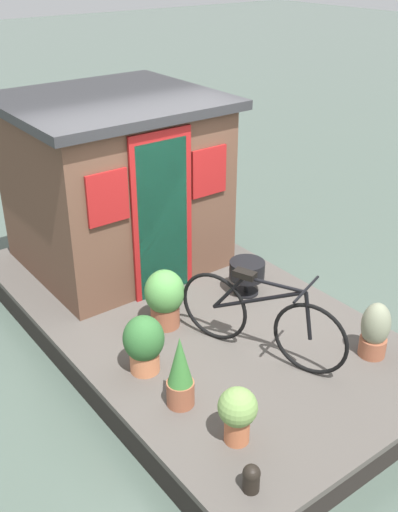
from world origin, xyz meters
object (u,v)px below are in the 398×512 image
at_px(potted_plant_basil, 238,412).
at_px(potted_plant_rosemary, 165,297).
at_px(bicycle, 260,319).
at_px(potted_plant_mint, 144,343).
at_px(potted_plant_lavender, 180,373).
at_px(houseboat_cabin, 116,182).
at_px(mooring_bollard, 251,478).
at_px(potted_plant_fern, 375,330).
at_px(charcoal_grill, 247,271).

relative_size(potted_plant_basil, potted_plant_rosemary, 0.79).
height_order(bicycle, potted_plant_mint, bicycle).
bearing_deg(potted_plant_lavender, bicycle, -82.85).
bearing_deg(potted_plant_lavender, houseboat_cabin, -19.75).
bearing_deg(mooring_bollard, potted_plant_rosemary, -18.06).
height_order(potted_plant_basil, mooring_bollard, potted_plant_basil).
bearing_deg(potted_plant_rosemary, potted_plant_basil, 164.79).
bearing_deg(mooring_bollard, potted_plant_fern, -75.50).
distance_m(potted_plant_mint, mooring_bollard, 1.58).
bearing_deg(charcoal_grill, potted_plant_rosemary, 89.06).
xyz_separation_m(potted_plant_basil, potted_plant_lavender, (0.59, 0.11, 0.04)).
height_order(potted_plant_mint, mooring_bollard, potted_plant_mint).
relative_size(potted_plant_rosemary, potted_plant_fern, 1.11).
relative_size(potted_plant_mint, potted_plant_lavender, 0.84).
xyz_separation_m(houseboat_cabin, potted_plant_mint, (-1.98, 0.91, -0.69)).
bearing_deg(bicycle, potted_plant_fern, -127.66).
bearing_deg(potted_plant_mint, bicycle, -113.81).
bearing_deg(potted_plant_mint, mooring_bollard, 175.53).
relative_size(potted_plant_rosemary, charcoal_grill, 1.59).
relative_size(potted_plant_basil, charcoal_grill, 1.25).
height_order(bicycle, potted_plant_fern, bicycle).
xyz_separation_m(potted_plant_fern, potted_plant_lavender, (0.52, 1.81, 0.05)).
relative_size(potted_plant_mint, charcoal_grill, 1.45).
relative_size(potted_plant_basil, potted_plant_lavender, 0.72).
bearing_deg(potted_plant_lavender, potted_plant_mint, -0.23).
bearing_deg(potted_plant_rosemary, charcoal_grill, -90.94).
bearing_deg(mooring_bollard, potted_plant_mint, -4.47).
bearing_deg(potted_plant_fern, potted_plant_lavender, 73.98).
bearing_deg(charcoal_grill, potted_plant_mint, 106.21).
xyz_separation_m(potted_plant_mint, potted_plant_lavender, (-0.55, 0.00, 0.02)).
xyz_separation_m(bicycle, potted_plant_fern, (-0.64, -0.83, -0.12)).
relative_size(houseboat_cabin, potted_plant_lavender, 3.36).
height_order(potted_plant_fern, charcoal_grill, potted_plant_fern).
height_order(potted_plant_basil, potted_plant_rosemary, potted_plant_rosemary).
relative_size(potted_plant_fern, charcoal_grill, 1.44).
bearing_deg(potted_plant_rosemary, mooring_bollard, 161.94).
bearing_deg(potted_plant_fern, potted_plant_rosemary, 39.03).
height_order(houseboat_cabin, charcoal_grill, houseboat_cabin).
relative_size(bicycle, charcoal_grill, 4.12).
distance_m(potted_plant_rosemary, charcoal_grill, 1.05).
distance_m(bicycle, potted_plant_lavender, 0.99).
bearing_deg(potted_plant_lavender, potted_plant_fern, -106.02).
bearing_deg(potted_plant_mint, charcoal_grill, -73.79).
relative_size(houseboat_cabin, charcoal_grill, 5.82).
bearing_deg(potted_plant_rosemary, potted_plant_lavender, 152.06).
distance_m(potted_plant_rosemary, mooring_bollard, 2.17).
xyz_separation_m(potted_plant_rosemary, charcoal_grill, (-0.02, -1.05, -0.06)).
distance_m(potted_plant_fern, potted_plant_lavender, 1.88).
height_order(houseboat_cabin, potted_plant_rosemary, houseboat_cabin).
bearing_deg(houseboat_cabin, mooring_bollard, 163.83).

